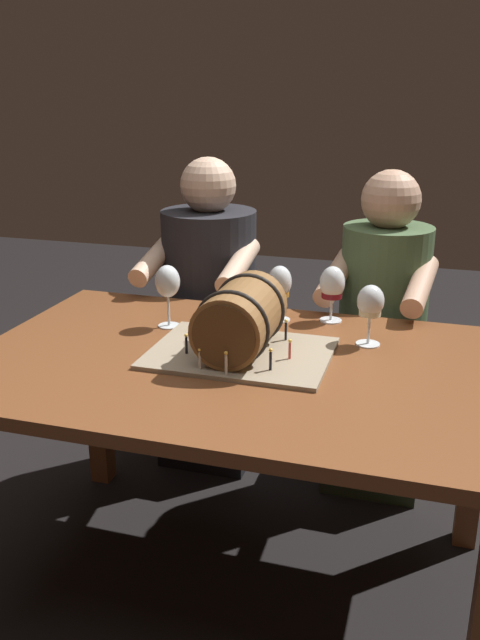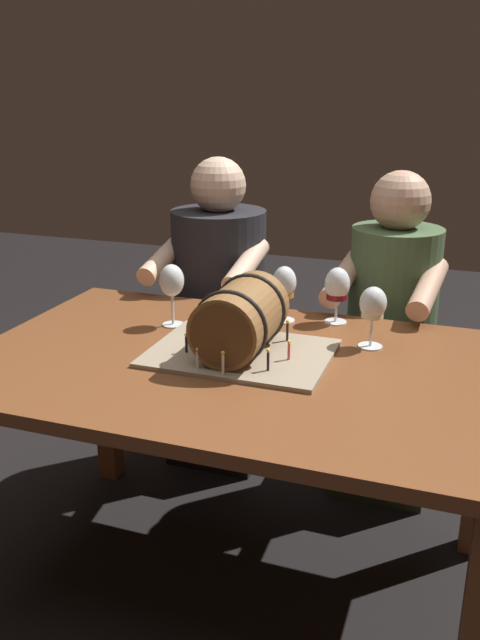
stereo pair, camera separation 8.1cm
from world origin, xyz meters
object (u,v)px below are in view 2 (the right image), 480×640
object	(u,v)px
wine_glass_red	(337,287)
dining_table	(236,394)
barrel_cake	(240,323)
person_seated_right	(388,355)
wine_glass_amber	(284,285)
person_seated_left	(219,325)
wine_glass_empty	(172,282)
wine_glass_white	(373,306)

from	to	relation	value
wine_glass_red	dining_table	bearing A→B (deg)	-116.01
barrel_cake	person_seated_right	bearing A→B (deg)	64.04
wine_glass_red	wine_glass_amber	bearing A→B (deg)	-165.67
wine_glass_amber	person_seated_left	world-z (taller)	person_seated_left
person_seated_left	person_seated_right	xyz separation A→B (m)	(0.64, -0.00, -0.03)
wine_glass_empty	barrel_cake	bearing A→B (deg)	-30.14
person_seated_right	wine_glass_white	bearing A→B (deg)	-89.90
barrel_cake	person_seated_left	distance (m)	0.78
person_seated_left	barrel_cake	bearing A→B (deg)	-64.27
wine_glass_empty	person_seated_left	distance (m)	0.59
barrel_cake	wine_glass_red	xyz separation A→B (m)	(0.19, 0.35, 0.02)
wine_glass_red	person_seated_left	distance (m)	0.66
wine_glass_red	person_seated_right	bearing A→B (deg)	66.97
barrel_cake	wine_glass_white	xyz separation A→B (m)	(0.32, 0.18, 0.03)
wine_glass_white	person_seated_right	size ratio (longest dim) A/B	0.15
wine_glass_amber	person_seated_left	xyz separation A→B (m)	(-0.35, 0.35, -0.29)
wine_glass_red	wine_glass_empty	bearing A→B (deg)	-157.57
person_seated_right	barrel_cake	bearing A→B (deg)	-115.96
wine_glass_amber	wine_glass_white	bearing A→B (deg)	-24.39
wine_glass_amber	wine_glass_empty	bearing A→B (deg)	-153.79
dining_table	person_seated_left	xyz separation A→B (m)	(-0.32, 0.69, -0.08)
barrel_cake	wine_glass_amber	bearing A→B (deg)	83.72
barrel_cake	wine_glass_white	size ratio (longest dim) A/B	2.77
dining_table	wine_glass_white	xyz separation A→B (m)	(0.32, 0.21, 0.22)
dining_table	wine_glass_white	size ratio (longest dim) A/B	8.22
wine_glass_amber	wine_glass_red	distance (m)	0.16
wine_glass_white	person_seated_left	size ratio (longest dim) A/B	0.15
wine_glass_white	wine_glass_amber	bearing A→B (deg)	155.61
dining_table	person_seated_left	bearing A→B (deg)	114.70
wine_glass_red	person_seated_left	xyz separation A→B (m)	(-0.51, 0.31, -0.29)
dining_table	wine_glass_amber	world-z (taller)	wine_glass_amber
barrel_cake	wine_glass_red	distance (m)	0.40
dining_table	wine_glass_amber	xyz separation A→B (m)	(0.03, 0.34, 0.21)
dining_table	wine_glass_amber	distance (m)	0.41
wine_glass_empty	dining_table	bearing A→B (deg)	-35.21
wine_glass_empty	wine_glass_amber	world-z (taller)	wine_glass_empty
person_seated_right	dining_table	bearing A→B (deg)	-114.69
wine_glass_white	dining_table	bearing A→B (deg)	-146.46
wine_glass_amber	person_seated_left	size ratio (longest dim) A/B	0.15
person_seated_right	wine_glass_red	bearing A→B (deg)	-113.03
wine_glass_red	person_seated_left	bearing A→B (deg)	148.29
wine_glass_empty	person_seated_right	bearing A→B (deg)	40.28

